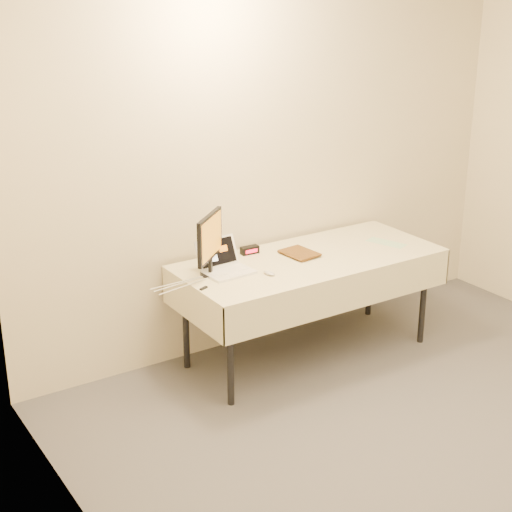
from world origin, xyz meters
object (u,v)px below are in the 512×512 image
laptop (224,264)px  book (289,241)px  table (310,266)px  monitor (210,240)px

laptop → book: book is taller
table → laptop: bearing=171.2°
laptop → monitor: 0.22m
monitor → table: bearing=-47.8°
laptop → monitor: (-0.11, -0.01, 0.19)m
table → laptop: size_ratio=5.81×
laptop → book: bearing=-7.2°
table → laptop: 0.64m
table → laptop: (-0.63, 0.10, 0.11)m
table → book: bearing=152.4°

